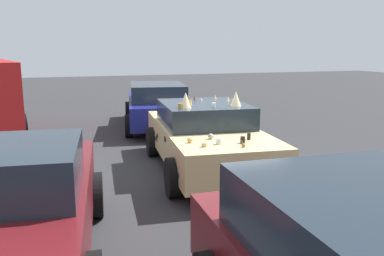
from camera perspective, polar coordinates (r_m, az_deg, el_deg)
The scene contains 4 objects.
ground_plane at distance 8.40m, azimuth 1.95°, elevation -5.90°, with size 60.00×60.00×0.00m, color #2D2D30.
art_car_decorated at distance 8.25m, azimuth 1.92°, elevation -1.16°, with size 4.56×2.42×1.65m.
parked_sedan_behind_left at distance 5.01m, azimuth -24.67°, elevation -10.06°, with size 4.12×2.41×1.49m.
parked_sedan_near_left at distance 12.77m, azimuth -4.98°, elevation 3.27°, with size 4.80×2.56×1.41m.
Camera 1 is at (-7.50, 2.88, 2.46)m, focal length 37.90 mm.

